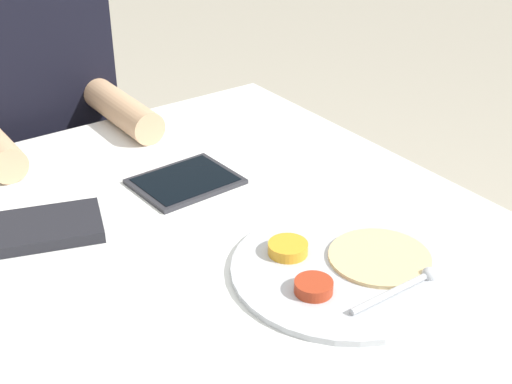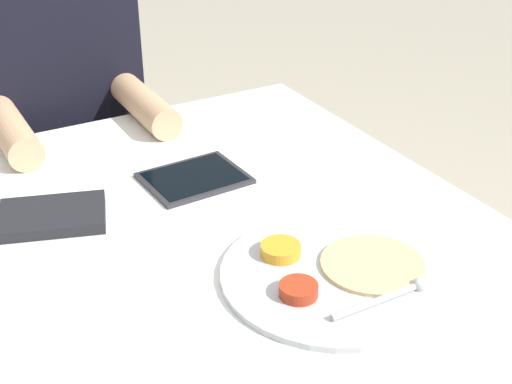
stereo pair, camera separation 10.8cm
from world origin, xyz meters
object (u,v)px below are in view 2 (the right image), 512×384
object	(u,v)px
red_notebook	(52,217)
thali_tray	(334,273)
person_diner	(65,166)
tablet_device	(194,178)

from	to	relation	value
red_notebook	thali_tray	bearing A→B (deg)	-48.51
red_notebook	person_diner	size ratio (longest dim) A/B	0.16
tablet_device	thali_tray	bearing A→B (deg)	-82.27
thali_tray	person_diner	size ratio (longest dim) A/B	0.27
person_diner	red_notebook	bearing A→B (deg)	-105.85
tablet_device	person_diner	xyz separation A→B (m)	(-0.12, 0.53, -0.18)
red_notebook	person_diner	distance (m)	0.60
tablet_device	person_diner	world-z (taller)	person_diner
thali_tray	red_notebook	world-z (taller)	thali_tray
red_notebook	person_diner	bearing A→B (deg)	74.15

